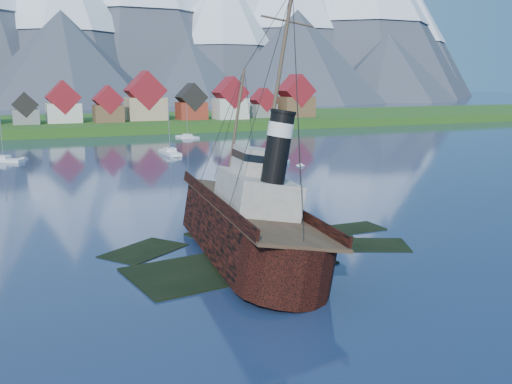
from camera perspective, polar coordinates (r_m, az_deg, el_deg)
name	(u,v)px	position (r m, az deg, el deg)	size (l,w,h in m)	color
ground	(252,257)	(54.83, -0.43, -6.48)	(1400.00, 1400.00, 0.00)	#192848
shoal	(259,252)	(57.50, 0.35, -6.01)	(31.71, 21.24, 1.14)	black
shore_bank	(66,128)	(219.61, -18.45, 6.11)	(600.00, 80.00, 3.20)	#234814
seawall	(79,137)	(181.95, -17.26, 5.29)	(600.00, 2.50, 2.00)	#3F3D38
tugboat_wreck	(235,219)	(55.67, -2.08, -2.75)	(7.59, 32.71, 25.92)	black
sailboat_c	(4,161)	(130.19, -23.93, 2.88)	(8.20, 7.09, 11.23)	silver
sailboat_d	(281,164)	(113.88, 2.51, 2.78)	(6.66, 7.53, 11.01)	silver
sailboat_e	(170,153)	(133.06, -8.61, 3.86)	(2.71, 10.67, 12.37)	silver
sailboat_f	(187,137)	(171.34, -6.87, 5.45)	(5.27, 8.74, 10.09)	silver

